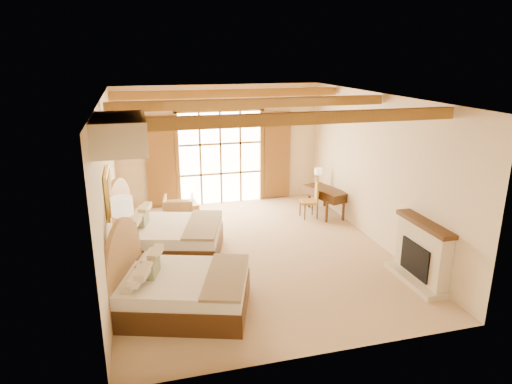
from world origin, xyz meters
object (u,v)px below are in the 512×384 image
object	(u,v)px
bed_far	(161,235)
armchair	(179,209)
desk	(326,200)
bed_near	(174,288)
nightstand	(129,272)

from	to	relation	value
bed_far	armchair	distance (m)	1.88
desk	bed_near	bearing A→B (deg)	-155.20
armchair	desk	distance (m)	3.73
bed_far	desk	xyz separation A→B (m)	(4.26, 1.42, -0.06)
bed_near	armchair	xyz separation A→B (m)	(0.48, 4.05, -0.07)
armchair	desk	xyz separation A→B (m)	(3.71, -0.38, 0.03)
nightstand	desk	xyz separation A→B (m)	(4.89, 2.69, 0.05)
armchair	nightstand	bearing A→B (deg)	77.75
bed_near	nightstand	distance (m)	1.21
bed_near	desk	size ratio (longest dim) A/B	1.85
bed_far	desk	size ratio (longest dim) A/B	1.88
bed_far	nightstand	bearing A→B (deg)	-100.62
bed_far	nightstand	distance (m)	1.42
nightstand	desk	distance (m)	5.59
bed_near	nightstand	xyz separation A→B (m)	(-0.70, 0.98, -0.10)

